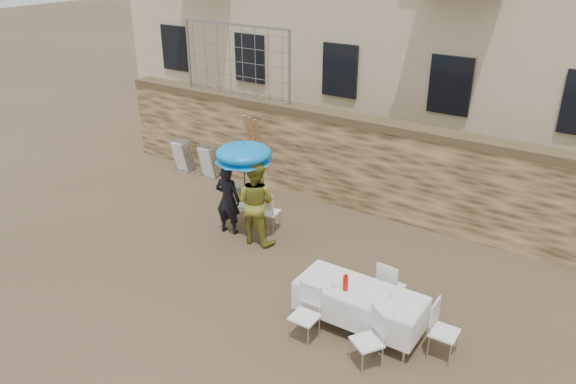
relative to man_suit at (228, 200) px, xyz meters
The scene contains 17 objects.
ground 2.69m from the man_suit, 62.05° to the right, with size 80.00×80.00×0.00m, color brown.
stone_wall 3.00m from the man_suit, 66.17° to the left, with size 13.00×0.50×2.20m, color olive.
chain_link_fence 4.00m from the man_suit, 123.34° to the left, with size 3.20×0.06×1.80m, color gray, non-canonical shape.
man_suit is the anchor object (origin of this frame).
woman_dress 0.76m from the man_suit, ahead, with size 0.89×0.70×1.84m, color gold.
umbrella 1.14m from the man_suit, 14.04° to the left, with size 1.22×1.22×1.97m.
couple_chair_left 0.63m from the man_suit, 90.00° to the left, with size 0.48×0.48×0.96m, color white, non-canonical shape.
couple_chair_right 0.94m from the man_suit, 38.16° to the left, with size 0.48×0.48×0.96m, color white, non-canonical shape.
banquet_table 4.18m from the man_suit, 20.44° to the right, with size 2.10×0.85×0.78m.
soda_bottle 4.06m from the man_suit, 23.42° to the right, with size 0.09×0.09×0.26m, color red.
table_chair_front_left 4.00m from the man_suit, 33.66° to the right, with size 0.48×0.48×0.96m, color white, non-canonical shape.
table_chair_front_right 4.95m from the man_suit, 26.58° to the right, with size 0.48×0.48×0.96m, color white, non-canonical shape.
table_chair_back 4.18m from the man_suit, ahead, with size 0.48×0.48×0.96m, color white, non-canonical shape.
table_chair_side 5.50m from the man_suit, 14.35° to the right, with size 0.48×0.48×0.96m, color white, non-canonical shape.
chair_stack_left 3.99m from the man_suit, 145.58° to the left, with size 0.46×0.47×0.92m, color white, non-canonical shape.
chair_stack_right 3.29m from the man_suit, 136.63° to the left, with size 0.46×0.40×0.92m, color white, non-canonical shape.
wood_planks 2.45m from the man_suit, 108.55° to the left, with size 0.70×0.20×2.00m, color #A37749, non-canonical shape.
Camera 1 is at (5.90, -6.19, 5.99)m, focal length 35.00 mm.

